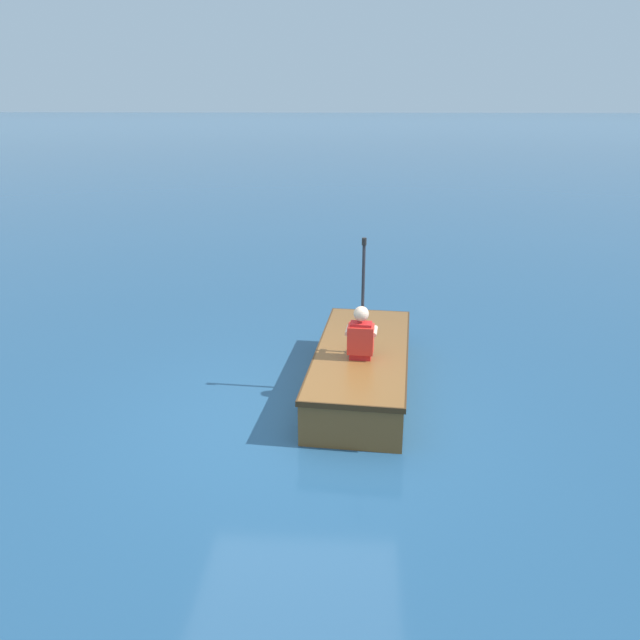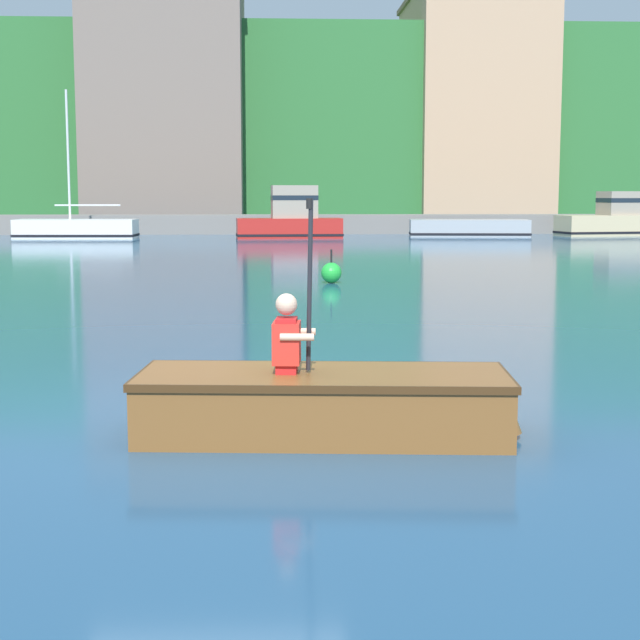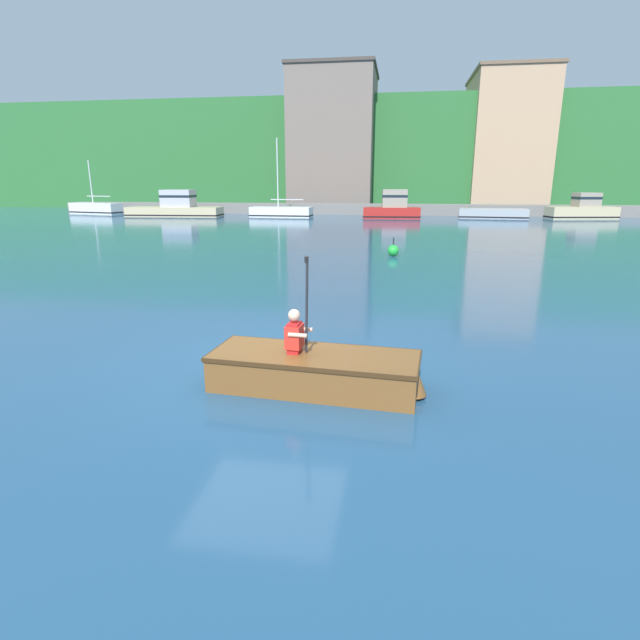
{
  "view_description": "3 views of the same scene",
  "coord_description": "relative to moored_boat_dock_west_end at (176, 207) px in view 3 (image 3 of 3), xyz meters",
  "views": [
    {
      "loc": [
        -5.89,
        -0.64,
        3.3
      ],
      "look_at": [
        0.94,
        -0.22,
        0.86
      ],
      "focal_mm": 35.0,
      "sensor_mm": 36.0,
      "label": 1
    },
    {
      "loc": [
        0.53,
        -8.23,
        1.89
      ],
      "look_at": [
        0.94,
        -0.22,
        0.86
      ],
      "focal_mm": 55.0,
      "sensor_mm": 36.0,
      "label": 2
    },
    {
      "loc": [
        2.03,
        -7.17,
        2.81
      ],
      "look_at": [
        0.94,
        -0.22,
        0.86
      ],
      "focal_mm": 28.0,
      "sensor_mm": 36.0,
      "label": 3
    }
  ],
  "objects": [
    {
      "name": "moored_boat_dock_west_inner",
      "position": [
        26.31,
        1.56,
        -0.38
      ],
      "size": [
        5.47,
        2.39,
        0.76
      ],
      "color": "#9EA3A8",
      "rests_on": "ground"
    },
    {
      "name": "moored_boat_dock_east_inner",
      "position": [
        9.08,
        0.51,
        -0.33
      ],
      "size": [
        5.18,
        1.96,
        6.27
      ],
      "color": "white",
      "rests_on": "ground"
    },
    {
      "name": "moored_boat_dock_center_far",
      "position": [
        -8.71,
        1.96,
        -0.26
      ],
      "size": [
        5.26,
        2.61,
        4.72
      ],
      "color": "white",
      "rests_on": "ground"
    },
    {
      "name": "waterfront_office_block_center",
      "position": [
        29.61,
        17.36,
        6.11
      ],
      "size": [
        7.82,
        11.55,
        13.66
      ],
      "color": "tan",
      "rests_on": "ground"
    },
    {
      "name": "person_paddler",
      "position": [
        17.54,
        -34.59,
        0.06
      ],
      "size": [
        0.35,
        0.38,
        1.35
      ],
      "color": "red",
      "rests_on": "rowboat_foreground"
    },
    {
      "name": "channel_buoy",
      "position": [
        18.7,
        -21.26,
        -0.51
      ],
      "size": [
        0.44,
        0.44,
        0.72
      ],
      "color": "green",
      "rests_on": "ground"
    },
    {
      "name": "moored_boat_outer_slip_west",
      "position": [
        33.24,
        2.17,
        -0.03
      ],
      "size": [
        5.54,
        2.73,
        2.02
      ],
      "color": "#CCB789",
      "rests_on": "ground"
    },
    {
      "name": "rowboat_foreground",
      "position": [
        17.85,
        -34.62,
        -0.45
      ],
      "size": [
        3.05,
        1.31,
        0.51
      ],
      "color": "brown",
      "rests_on": "ground"
    },
    {
      "name": "ground_plane",
      "position": [
        16.87,
        -33.9,
        -0.73
      ],
      "size": [
        300.0,
        300.0,
        0.0
      ],
      "primitive_type": "plane",
      "color": "navy"
    },
    {
      "name": "waterfront_warehouse_left",
      "position": [
        11.71,
        14.13,
        6.24
      ],
      "size": [
        8.73,
        9.76,
        13.92
      ],
      "color": "#75665B",
      "rests_on": "ground"
    },
    {
      "name": "marina_dock",
      "position": [
        16.87,
        5.39,
        -0.28
      ],
      "size": [
        59.93,
        2.4,
        0.9
      ],
      "color": "slate",
      "rests_on": "ground"
    },
    {
      "name": "moored_boat_dock_west_end",
      "position": [
        0.0,
        0.0,
        0.0
      ],
      "size": [
        8.1,
        2.83,
        2.2
      ],
      "color": "#CCB789",
      "rests_on": "ground"
    },
    {
      "name": "moored_boat_dock_center_near",
      "position": [
        18.3,
        0.34,
        0.1
      ],
      "size": [
        4.65,
        1.84,
        2.26
      ],
      "color": "red",
      "rests_on": "ground"
    },
    {
      "name": "shoreline_ridge",
      "position": [
        16.87,
        22.46,
        4.93
      ],
      "size": [
        120.0,
        20.0,
        11.32
      ],
      "color": "#2D6B33",
      "rests_on": "ground"
    }
  ]
}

